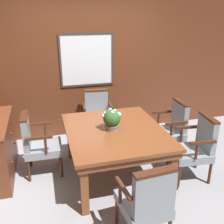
{
  "coord_description": "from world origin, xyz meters",
  "views": [
    {
      "loc": [
        -0.88,
        -3.06,
        2.25
      ],
      "look_at": [
        0.02,
        0.22,
        0.93
      ],
      "focal_mm": 42.0,
      "sensor_mm": 36.0,
      "label": 1
    }
  ],
  "objects_px": {
    "dining_table": "(115,135)",
    "chair_head_near": "(147,201)",
    "chair_right_far": "(171,128)",
    "chair_left_far": "(38,142)",
    "chair_right_near": "(196,146)",
    "potted_plant": "(112,119)",
    "chair_head_far": "(97,115)"
  },
  "relations": [
    {
      "from": "dining_table",
      "to": "chair_left_far",
      "type": "xyz_separation_m",
      "value": [
        -1.05,
        0.36,
        -0.14
      ]
    },
    {
      "from": "chair_right_near",
      "to": "potted_plant",
      "type": "xyz_separation_m",
      "value": [
        -1.12,
        0.35,
        0.39
      ]
    },
    {
      "from": "chair_right_far",
      "to": "chair_right_near",
      "type": "distance_m",
      "value": 0.66
    },
    {
      "from": "chair_head_far",
      "to": "chair_head_near",
      "type": "distance_m",
      "value": 2.37
    },
    {
      "from": "dining_table",
      "to": "chair_left_far",
      "type": "height_order",
      "value": "chair_left_far"
    },
    {
      "from": "chair_left_far",
      "to": "potted_plant",
      "type": "distance_m",
      "value": 1.13
    },
    {
      "from": "dining_table",
      "to": "chair_head_near",
      "type": "xyz_separation_m",
      "value": [
        -0.02,
        -1.2,
        -0.14
      ]
    },
    {
      "from": "chair_right_near",
      "to": "dining_table",
      "type": "bearing_deg",
      "value": -101.8
    },
    {
      "from": "chair_head_near",
      "to": "chair_head_far",
      "type": "bearing_deg",
      "value": -94.92
    },
    {
      "from": "chair_right_far",
      "to": "chair_right_near",
      "type": "xyz_separation_m",
      "value": [
        0.04,
        -0.65,
        0.0
      ]
    },
    {
      "from": "chair_head_far",
      "to": "chair_right_near",
      "type": "height_order",
      "value": "same"
    },
    {
      "from": "dining_table",
      "to": "chair_right_far",
      "type": "distance_m",
      "value": 1.09
    },
    {
      "from": "dining_table",
      "to": "chair_right_near",
      "type": "bearing_deg",
      "value": -17.52
    },
    {
      "from": "dining_table",
      "to": "chair_right_near",
      "type": "distance_m",
      "value": 1.14
    },
    {
      "from": "dining_table",
      "to": "chair_head_near",
      "type": "height_order",
      "value": "chair_head_near"
    },
    {
      "from": "chair_left_far",
      "to": "potted_plant",
      "type": "relative_size",
      "value": 3.1
    },
    {
      "from": "chair_head_near",
      "to": "chair_right_far",
      "type": "bearing_deg",
      "value": -129.03
    },
    {
      "from": "chair_head_near",
      "to": "chair_right_near",
      "type": "bearing_deg",
      "value": -146.18
    },
    {
      "from": "dining_table",
      "to": "potted_plant",
      "type": "xyz_separation_m",
      "value": [
        -0.04,
        0.01,
        0.25
      ]
    },
    {
      "from": "chair_right_near",
      "to": "chair_right_far",
      "type": "bearing_deg",
      "value": -170.39
    },
    {
      "from": "dining_table",
      "to": "chair_right_far",
      "type": "relative_size",
      "value": 1.65
    },
    {
      "from": "chair_left_far",
      "to": "chair_right_near",
      "type": "bearing_deg",
      "value": -106.71
    },
    {
      "from": "chair_right_far",
      "to": "chair_right_near",
      "type": "bearing_deg",
      "value": 4.81
    },
    {
      "from": "chair_head_far",
      "to": "chair_right_near",
      "type": "bearing_deg",
      "value": -49.62
    },
    {
      "from": "chair_head_near",
      "to": "chair_right_near",
      "type": "xyz_separation_m",
      "value": [
        1.09,
        0.86,
        0.0
      ]
    },
    {
      "from": "chair_head_far",
      "to": "chair_right_near",
      "type": "distance_m",
      "value": 1.85
    },
    {
      "from": "dining_table",
      "to": "potted_plant",
      "type": "distance_m",
      "value": 0.25
    },
    {
      "from": "dining_table",
      "to": "chair_right_far",
      "type": "xyz_separation_m",
      "value": [
        1.03,
        0.32,
        -0.14
      ]
    },
    {
      "from": "chair_right_far",
      "to": "chair_head_far",
      "type": "bearing_deg",
      "value": -129.06
    },
    {
      "from": "chair_left_far",
      "to": "chair_head_far",
      "type": "bearing_deg",
      "value": -50.79
    },
    {
      "from": "chair_head_far",
      "to": "chair_right_near",
      "type": "relative_size",
      "value": 1.0
    },
    {
      "from": "potted_plant",
      "to": "chair_head_far",
      "type": "bearing_deg",
      "value": 87.48
    }
  ]
}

